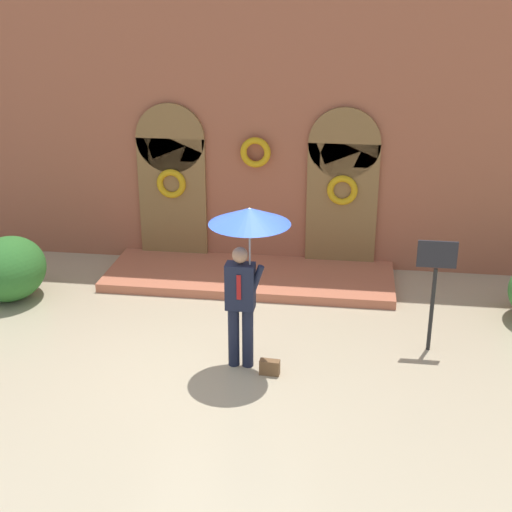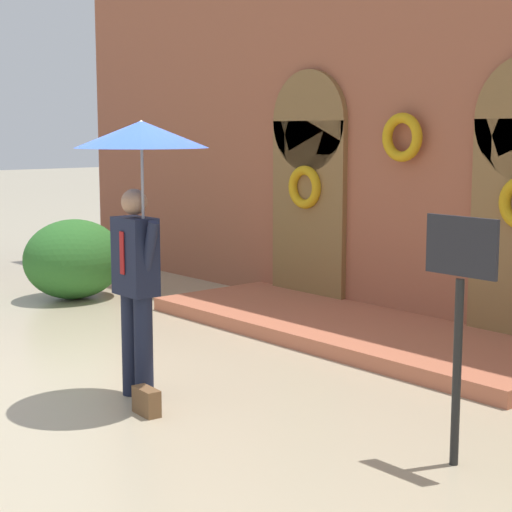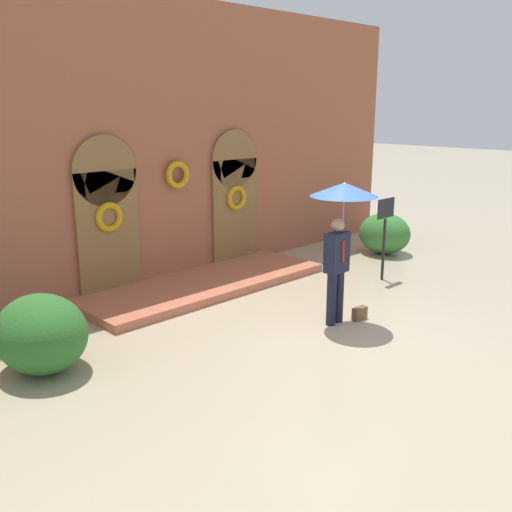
{
  "view_description": "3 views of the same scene",
  "coord_description": "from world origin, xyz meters",
  "px_view_note": "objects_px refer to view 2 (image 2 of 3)",
  "views": [
    {
      "loc": [
        1.76,
        -8.77,
        5.18
      ],
      "look_at": [
        0.34,
        1.46,
        1.12
      ],
      "focal_mm": 50.0,
      "sensor_mm": 36.0,
      "label": 1
    },
    {
      "loc": [
        6.4,
        -3.81,
        2.29
      ],
      "look_at": [
        0.19,
        1.48,
        1.08
      ],
      "focal_mm": 60.0,
      "sensor_mm": 36.0,
      "label": 2
    },
    {
      "loc": [
        -6.92,
        -5.46,
        3.56
      ],
      "look_at": [
        -0.07,
        1.52,
        0.96
      ],
      "focal_mm": 40.0,
      "sensor_mm": 36.0,
      "label": 3
    }
  ],
  "objects_px": {
    "shrub_left": "(74,259)",
    "handbag": "(147,401)",
    "sign_post": "(460,299)",
    "person_with_umbrella": "(140,176)"
  },
  "relations": [
    {
      "from": "handbag",
      "to": "shrub_left",
      "type": "height_order",
      "value": "shrub_left"
    },
    {
      "from": "sign_post",
      "to": "handbag",
      "type": "bearing_deg",
      "value": -155.27
    },
    {
      "from": "sign_post",
      "to": "shrub_left",
      "type": "xyz_separation_m",
      "value": [
        -6.96,
        0.88,
        -0.62
      ]
    },
    {
      "from": "person_with_umbrella",
      "to": "shrub_left",
      "type": "distance_m",
      "value": 4.89
    },
    {
      "from": "sign_post",
      "to": "shrub_left",
      "type": "relative_size",
      "value": 1.24
    },
    {
      "from": "handbag",
      "to": "sign_post",
      "type": "relative_size",
      "value": 0.16
    },
    {
      "from": "shrub_left",
      "to": "sign_post",
      "type": "bearing_deg",
      "value": -7.19
    },
    {
      "from": "handbag",
      "to": "sign_post",
      "type": "xyz_separation_m",
      "value": [
        2.25,
        1.04,
        1.05
      ]
    },
    {
      "from": "shrub_left",
      "to": "handbag",
      "type": "bearing_deg",
      "value": -22.15
    },
    {
      "from": "person_with_umbrella",
      "to": "handbag",
      "type": "relative_size",
      "value": 8.44
    }
  ]
}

